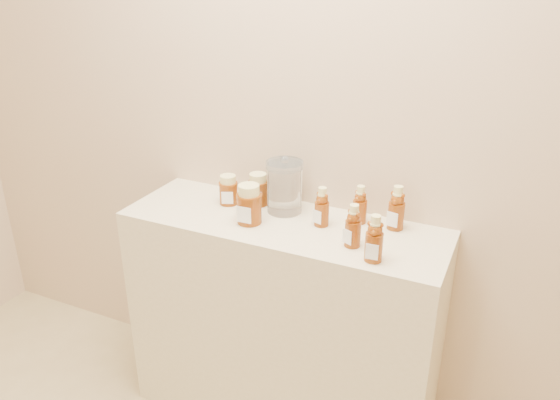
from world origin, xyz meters
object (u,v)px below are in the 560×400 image
at_px(bear_bottle_back_left, 322,204).
at_px(bear_bottle_front_left, 353,223).
at_px(honey_jar_left, 228,190).
at_px(glass_canister, 285,185).
at_px(display_table, 282,323).

xyz_separation_m(bear_bottle_back_left, bear_bottle_front_left, (0.15, -0.10, 0.00)).
distance_m(bear_bottle_front_left, honey_jar_left, 0.56).
bearing_deg(bear_bottle_front_left, bear_bottle_back_left, 169.57).
xyz_separation_m(bear_bottle_front_left, glass_canister, (-0.32, 0.16, 0.02)).
relative_size(display_table, bear_bottle_front_left, 7.08).
xyz_separation_m(bear_bottle_front_left, honey_jar_left, (-0.54, 0.13, -0.03)).
relative_size(display_table, bear_bottle_back_left, 7.29).
bearing_deg(display_table, bear_bottle_front_left, -12.84).
bearing_deg(bear_bottle_back_left, glass_canister, 179.37).
distance_m(bear_bottle_back_left, honey_jar_left, 0.40).
height_order(bear_bottle_back_left, honey_jar_left, bear_bottle_back_left).
bearing_deg(display_table, bear_bottle_back_left, 14.64).
bearing_deg(bear_bottle_front_left, honey_jar_left, -169.14).
height_order(display_table, glass_canister, glass_canister).
bearing_deg(glass_canister, display_table, -69.91).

